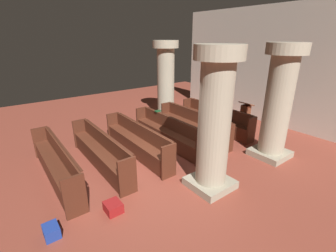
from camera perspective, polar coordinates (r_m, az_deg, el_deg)
name	(u,v)px	position (r m, az deg, el deg)	size (l,w,h in m)	color
ground_plane	(149,170)	(6.44, -4.73, -10.67)	(19.20, 19.20, 0.00)	brown
back_wall	(282,68)	(10.17, 25.87, 12.54)	(10.00, 0.16, 4.50)	beige
pew_row_0	(215,117)	(9.12, 11.39, 2.08)	(3.23, 0.46, 0.91)	#562819
pew_row_1	(193,123)	(8.34, 6.14, 0.61)	(3.23, 0.46, 0.91)	#562819
pew_row_2	(167,131)	(7.66, -0.12, -1.15)	(3.23, 0.47, 0.91)	#562819
pew_row_3	(137,139)	(7.09, -7.51, -3.21)	(3.23, 0.46, 0.91)	#562819
pew_row_4	(100,150)	(6.66, -16.04, -5.51)	(3.23, 0.46, 0.91)	#562819
pew_row_5	(56,162)	(6.42, -25.55, -7.90)	(3.23, 0.47, 0.91)	#562819
pillar_aisle_side	(278,101)	(7.22, 25.12, 5.42)	(1.05, 1.05, 3.23)	#9F967E
pillar_far_side	(166,79)	(10.21, -0.55, 11.35)	(1.05, 1.05, 3.23)	#9F967E
pillar_aisle_rear	(215,120)	(5.17, 11.19, 1.49)	(1.02, 1.02, 3.23)	#9F967E
lectern	(245,118)	(9.48, 18.05, 1.89)	(0.48, 0.45, 1.08)	#562B1A
hymn_book	(158,111)	(8.25, -2.49, 3.64)	(0.14, 0.20, 0.04)	#194723
kneeler_box_blue	(51,231)	(5.05, -26.35, -21.84)	(0.33, 0.26, 0.21)	navy
kneeler_box_red	(113,207)	(5.20, -13.10, -18.57)	(0.36, 0.32, 0.21)	maroon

